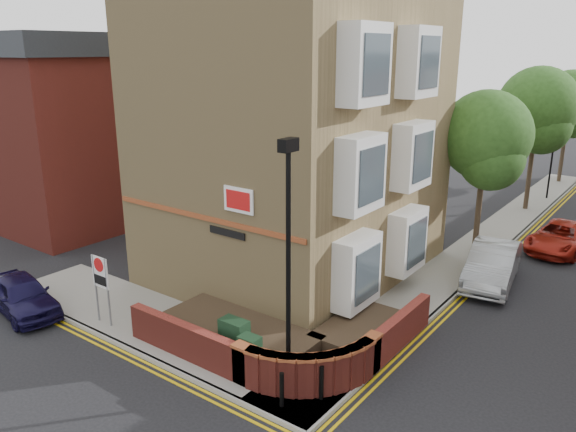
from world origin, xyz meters
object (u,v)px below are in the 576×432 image
(utility_cabinet_large, at_px, (234,340))
(zone_sign, at_px, (101,278))
(lamppost, at_px, (288,267))
(silver_car_near, at_px, (493,264))
(navy_hatchback, at_px, (22,295))

(utility_cabinet_large, distance_m, zone_sign, 4.86)
(lamppost, height_order, silver_car_near, lamppost)
(zone_sign, distance_m, silver_car_near, 13.69)
(utility_cabinet_large, xyz_separation_m, zone_sign, (-4.70, -0.80, 0.92))
(navy_hatchback, bearing_deg, zone_sign, -61.83)
(utility_cabinet_large, bearing_deg, lamppost, -3.01)
(navy_hatchback, relative_size, silver_car_near, 0.82)
(zone_sign, bearing_deg, silver_car_near, 50.98)
(lamppost, bearing_deg, utility_cabinet_large, 176.99)
(utility_cabinet_large, distance_m, silver_car_near, 10.56)
(navy_hatchback, bearing_deg, utility_cabinet_large, -67.17)
(zone_sign, relative_size, navy_hatchback, 0.60)
(utility_cabinet_large, xyz_separation_m, navy_hatchback, (-7.67, -1.80, -0.09))
(utility_cabinet_large, height_order, navy_hatchback, utility_cabinet_large)
(utility_cabinet_large, bearing_deg, zone_sign, -170.31)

